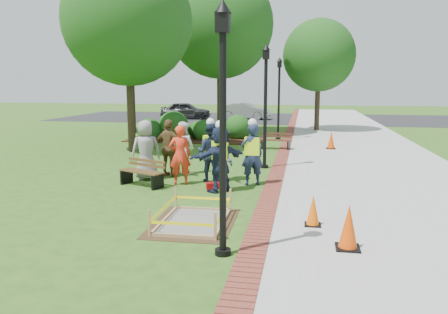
% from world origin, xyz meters
% --- Properties ---
extents(ground, '(100.00, 100.00, 0.00)m').
position_xyz_m(ground, '(0.00, 0.00, 0.00)').
color(ground, '#285116').
rests_on(ground, ground).
extents(sidewalk, '(6.00, 60.00, 0.02)m').
position_xyz_m(sidewalk, '(5.00, 10.00, 0.01)').
color(sidewalk, '#9E9E99').
rests_on(sidewalk, ground).
extents(brick_edging, '(0.50, 60.00, 0.03)m').
position_xyz_m(brick_edging, '(1.75, 10.00, 0.01)').
color(brick_edging, maroon).
rests_on(brick_edging, ground).
extents(mulch_bed, '(7.00, 3.00, 0.05)m').
position_xyz_m(mulch_bed, '(-3.00, 12.00, 0.02)').
color(mulch_bed, '#381E0F').
rests_on(mulch_bed, ground).
extents(parking_lot, '(36.00, 12.00, 0.01)m').
position_xyz_m(parking_lot, '(0.00, 27.00, 0.00)').
color(parking_lot, black).
rests_on(parking_lot, ground).
extents(wet_concrete_pad, '(1.74, 2.33, 0.55)m').
position_xyz_m(wet_concrete_pad, '(0.32, -1.42, 0.23)').
color(wet_concrete_pad, '#47331E').
rests_on(wet_concrete_pad, ground).
extents(bench_near, '(1.48, 0.97, 0.76)m').
position_xyz_m(bench_near, '(-1.99, 1.61, 0.24)').
color(bench_near, brown).
rests_on(bench_near, ground).
extents(bench_far, '(1.41, 0.65, 0.73)m').
position_xyz_m(bench_far, '(1.35, 9.47, 0.23)').
color(bench_far, '#4D281A').
rests_on(bench_far, ground).
extents(cone_front, '(0.43, 0.43, 0.84)m').
position_xyz_m(cone_front, '(3.41, -2.37, 0.40)').
color(cone_front, black).
rests_on(cone_front, ground).
extents(cone_back, '(0.34, 0.34, 0.66)m').
position_xyz_m(cone_back, '(2.81, -1.16, 0.32)').
color(cone_back, black).
rests_on(cone_back, ground).
extents(cone_far, '(0.41, 0.41, 0.81)m').
position_xyz_m(cone_far, '(3.80, 9.94, 0.39)').
color(cone_far, black).
rests_on(cone_far, ground).
extents(toolbox, '(0.40, 0.31, 0.18)m').
position_xyz_m(toolbox, '(0.09, 1.65, 0.09)').
color(toolbox, '#A00C0E').
rests_on(toolbox, ground).
extents(lamp_near, '(0.28, 0.28, 4.26)m').
position_xyz_m(lamp_near, '(1.25, -3.00, 2.48)').
color(lamp_near, black).
rests_on(lamp_near, ground).
extents(lamp_mid, '(0.28, 0.28, 4.26)m').
position_xyz_m(lamp_mid, '(1.25, 5.00, 2.48)').
color(lamp_mid, black).
rests_on(lamp_mid, ground).
extents(lamp_far, '(0.28, 0.28, 4.26)m').
position_xyz_m(lamp_far, '(1.25, 13.00, 2.48)').
color(lamp_far, black).
rests_on(lamp_far, ground).
extents(tree_left, '(5.40, 5.40, 8.21)m').
position_xyz_m(tree_left, '(-4.80, 7.78, 5.50)').
color(tree_left, '#3D2D1E').
rests_on(tree_left, ground).
extents(tree_back, '(5.96, 5.96, 9.13)m').
position_xyz_m(tree_back, '(-2.20, 14.77, 6.14)').
color(tree_back, '#3D2D1E').
rests_on(tree_back, ground).
extents(tree_right, '(4.42, 4.42, 6.83)m').
position_xyz_m(tree_right, '(3.36, 17.92, 4.61)').
color(tree_right, '#3D2D1E').
rests_on(tree_right, ground).
extents(tree_far, '(6.48, 6.48, 9.78)m').
position_xyz_m(tree_far, '(-7.65, 14.93, 6.53)').
color(tree_far, '#3D2D1E').
rests_on(tree_far, ground).
extents(shrub_a, '(1.25, 1.25, 1.25)m').
position_xyz_m(shrub_a, '(-5.26, 11.28, 0.00)').
color(shrub_a, '#204D16').
rests_on(shrub_a, ground).
extents(shrub_b, '(1.63, 1.63, 1.63)m').
position_xyz_m(shrub_b, '(-4.17, 11.90, 0.00)').
color(shrub_b, '#204D16').
rests_on(shrub_b, ground).
extents(shrub_c, '(1.18, 1.18, 1.18)m').
position_xyz_m(shrub_c, '(-2.49, 11.91, 0.00)').
color(shrub_c, '#204D16').
rests_on(shrub_c, ground).
extents(shrub_d, '(1.40, 1.40, 1.40)m').
position_xyz_m(shrub_d, '(-0.90, 12.86, 0.00)').
color(shrub_d, '#204D16').
rests_on(shrub_d, ground).
extents(shrub_e, '(0.99, 0.99, 0.99)m').
position_xyz_m(shrub_e, '(-3.11, 12.81, 0.00)').
color(shrub_e, '#204D16').
rests_on(shrub_e, ground).
extents(casual_person_a, '(0.70, 0.62, 1.84)m').
position_xyz_m(casual_person_a, '(-2.17, 2.48, 0.92)').
color(casual_person_a, gray).
rests_on(casual_person_a, ground).
extents(casual_person_b, '(0.64, 0.51, 1.74)m').
position_xyz_m(casual_person_b, '(-0.96, 2.03, 0.87)').
color(casual_person_b, '#F5351C').
rests_on(casual_person_b, ground).
extents(casual_person_c, '(0.65, 0.57, 1.71)m').
position_xyz_m(casual_person_c, '(-1.29, 3.55, 0.86)').
color(casual_person_c, white).
rests_on(casual_person_c, ground).
extents(casual_person_d, '(0.65, 0.50, 1.82)m').
position_xyz_m(casual_person_d, '(-1.61, 3.05, 0.91)').
color(casual_person_d, brown).
rests_on(casual_person_d, ground).
extents(casual_person_e, '(0.64, 0.62, 1.71)m').
position_xyz_m(casual_person_e, '(0.07, 2.68, 0.85)').
color(casual_person_e, '#34385B').
rests_on(casual_person_e, ground).
extents(hivis_worker_a, '(0.68, 0.67, 1.96)m').
position_xyz_m(hivis_worker_a, '(0.35, 1.39, 0.97)').
color(hivis_worker_a, '#171E3E').
rests_on(hivis_worker_a, ground).
extents(hivis_worker_b, '(0.68, 0.57, 1.95)m').
position_xyz_m(hivis_worker_b, '(1.12, 2.33, 0.96)').
color(hivis_worker_b, '#16193B').
rests_on(hivis_worker_b, ground).
extents(hivis_worker_c, '(0.60, 0.42, 1.92)m').
position_xyz_m(hivis_worker_c, '(-0.17, 2.59, 0.95)').
color(hivis_worker_c, '#18293F').
rests_on(hivis_worker_c, ground).
extents(parked_car_a, '(2.49, 4.85, 1.52)m').
position_xyz_m(parked_car_a, '(-7.08, 24.99, 0.00)').
color(parked_car_a, '#2B2B2E').
rests_on(parked_car_a, ground).
extents(parked_car_b, '(2.37, 4.68, 1.47)m').
position_xyz_m(parked_car_b, '(-2.21, 25.60, 0.00)').
color(parked_car_b, gray).
rests_on(parked_car_b, ground).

